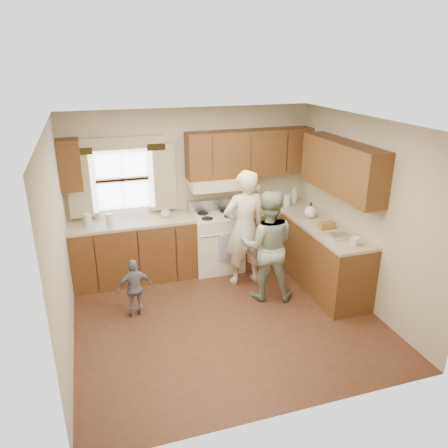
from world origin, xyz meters
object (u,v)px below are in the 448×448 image
object	(u,v)px
stove	(216,241)
woman_right	(267,246)
woman_left	(244,228)
child	(135,288)

from	to	relation	value
stove	woman_right	world-z (taller)	woman_right
woman_left	woman_right	xyz separation A→B (m)	(0.15, -0.50, -0.09)
woman_left	stove	bearing A→B (deg)	-69.35
woman_left	child	xyz separation A→B (m)	(-1.65, -0.44, -0.47)
stove	child	xyz separation A→B (m)	(-1.40, -1.02, -0.07)
stove	child	world-z (taller)	stove
stove	woman_right	xyz separation A→B (m)	(0.41, -1.08, 0.31)
stove	child	distance (m)	1.74
stove	woman_right	distance (m)	1.20
woman_right	woman_left	bearing A→B (deg)	-53.58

